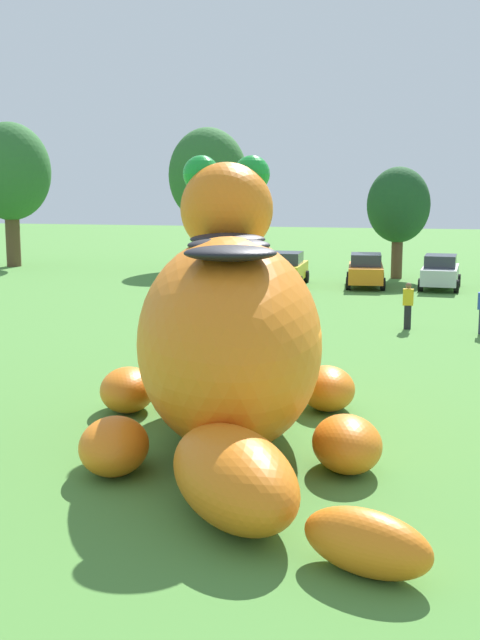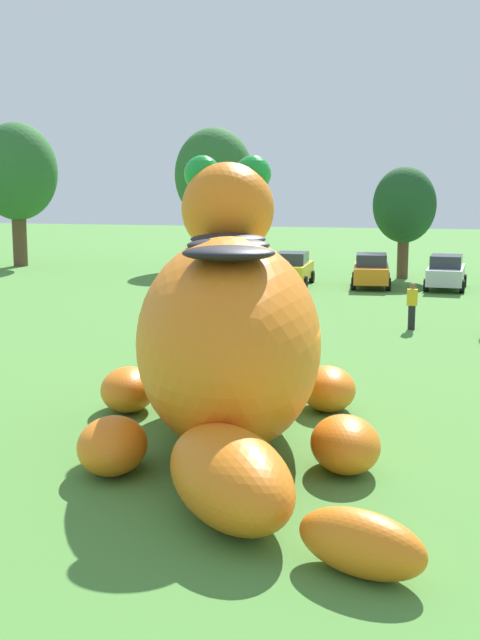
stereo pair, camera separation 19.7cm
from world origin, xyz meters
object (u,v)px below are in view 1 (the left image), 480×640
Objects in this scene: giant_inflatable_creature at (230,336)px; spectator_wandering at (408,306)px; car_yellow at (287,269)px; car_green at (206,268)px; car_silver at (440,272)px; car_orange at (366,270)px; spectator_mid_field at (230,350)px.

giant_inflatable_creature is 6.33× the size of spectator_wandering.
car_yellow is at bearing 119.06° from spectator_wandering.
spectator_wandering is (10.61, -10.90, -0.01)m from car_green.
car_green and car_silver have the same top height.
giant_inflatable_creature reaches higher than car_green.
car_orange is 2.47× the size of spectator_wandering.
spectator_wandering is at bearing -60.94° from car_yellow.
giant_inflatable_creature is 5.08m from spectator_mid_field.
car_silver reaches higher than spectator_mid_field.
giant_inflatable_creature is at bearing -73.49° from car_green.
car_orange is at bearing 6.36° from car_green.
spectator_mid_field is at bearing -72.88° from car_green.
car_green is 11.90m from car_silver.
car_orange is at bearing 101.72° from spectator_wandering.
spectator_mid_field is (6.18, -20.07, -0.01)m from car_green.
car_silver is 11.98m from spectator_wandering.
car_green is at bearing -168.87° from car_yellow.
car_orange is at bearing 1.43° from car_yellow.
car_orange is (0.80, 25.74, -1.32)m from giant_inflatable_creature.
car_silver is (7.75, 0.21, 0.00)m from car_yellow.
giant_inflatable_creature is at bearing -99.87° from car_silver.
giant_inflatable_creature reaches higher than car_yellow.
giant_inflatable_creature reaches higher than car_orange.
car_silver is (3.70, 0.11, 0.00)m from car_orange.
car_yellow is at bearing -178.57° from car_orange.
car_green and car_yellow have the same top height.
giant_inflatable_creature reaches higher than spectator_mid_field.
car_silver is at bearing 1.65° from car_orange.
spectator_mid_field is (2.08, -20.88, -0.01)m from car_yellow.
spectator_mid_field is at bearing -105.06° from car_silver.
car_green is at bearing 106.51° from giant_inflatable_creature.
car_orange reaches higher than spectator_wandering.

